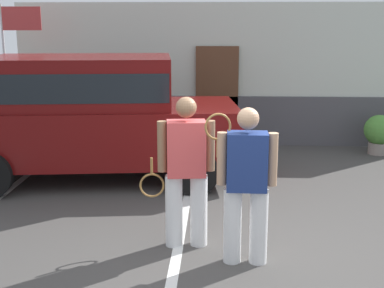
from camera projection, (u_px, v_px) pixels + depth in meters
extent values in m
plane|color=#423F3D|center=(233.00, 260.00, 5.88)|extent=(40.00, 40.00, 0.00)
cube|color=silver|center=(185.00, 212.00, 7.37)|extent=(0.12, 4.40, 0.01)
cube|color=silver|center=(227.00, 74.00, 11.30)|extent=(8.98, 0.30, 2.99)
cube|color=#4C4C51|center=(227.00, 120.00, 11.32)|extent=(7.55, 0.10, 1.05)
cube|color=brown|center=(217.00, 96.00, 11.19)|extent=(0.90, 0.06, 2.10)
cube|color=#590C0C|center=(99.00, 132.00, 8.80)|extent=(4.79, 2.42, 0.90)
cube|color=#590C0C|center=(81.00, 81.00, 8.59)|extent=(3.08, 2.08, 0.80)
cube|color=black|center=(81.00, 82.00, 8.60)|extent=(3.03, 2.10, 0.44)
cylinder|color=black|center=(188.00, 143.00, 9.92)|extent=(0.75, 0.34, 0.72)
cylinder|color=black|center=(195.00, 171.00, 8.07)|extent=(0.75, 0.34, 0.72)
cylinder|color=black|center=(21.00, 146.00, 9.73)|extent=(0.75, 0.34, 0.72)
cylinder|color=white|center=(199.00, 210.00, 6.20)|extent=(0.20, 0.20, 0.86)
cylinder|color=white|center=(174.00, 211.00, 6.19)|extent=(0.20, 0.20, 0.86)
cube|color=#E04C4C|center=(186.00, 148.00, 6.02)|extent=(0.47, 0.32, 0.64)
sphere|color=#8C6647|center=(186.00, 107.00, 5.91)|extent=(0.24, 0.24, 0.24)
cylinder|color=#8C6647|center=(210.00, 146.00, 6.03)|extent=(0.11, 0.11, 0.59)
cylinder|color=#8C6647|center=(162.00, 146.00, 6.00)|extent=(0.11, 0.11, 0.59)
torus|color=olive|center=(152.00, 185.00, 6.15)|extent=(0.37, 0.06, 0.37)
cylinder|color=olive|center=(152.00, 166.00, 6.10)|extent=(0.03, 0.03, 0.20)
cylinder|color=white|center=(259.00, 227.00, 5.74)|extent=(0.20, 0.20, 0.84)
cylinder|color=white|center=(232.00, 226.00, 5.76)|extent=(0.20, 0.20, 0.84)
cube|color=navy|center=(247.00, 161.00, 5.59)|extent=(0.43, 0.28, 0.63)
sphere|color=tan|center=(248.00, 119.00, 5.48)|extent=(0.23, 0.23, 0.23)
cylinder|color=tan|center=(273.00, 160.00, 5.56)|extent=(0.11, 0.11, 0.57)
cylinder|color=tan|center=(222.00, 159.00, 5.60)|extent=(0.11, 0.11, 0.57)
torus|color=olive|center=(218.00, 127.00, 5.57)|extent=(0.29, 0.10, 0.29)
cylinder|color=olive|center=(218.00, 148.00, 5.63)|extent=(0.03, 0.03, 0.20)
cylinder|color=gray|center=(378.00, 148.00, 10.58)|extent=(0.39, 0.39, 0.24)
sphere|color=#4C8C38|center=(379.00, 130.00, 10.50)|extent=(0.60, 0.60, 0.60)
cylinder|color=silver|center=(6.00, 80.00, 10.49)|extent=(0.05, 0.05, 2.93)
cube|color=#B23838|center=(22.00, 18.00, 10.20)|extent=(0.75, 0.07, 0.45)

